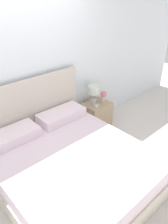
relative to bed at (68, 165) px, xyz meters
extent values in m
plane|color=silver|center=(0.00, 0.92, -0.30)|extent=(12.00, 12.00, 0.00)
cube|color=white|center=(0.00, 0.99, 1.00)|extent=(8.00, 0.06, 2.60)
cube|color=beige|center=(0.00, -0.08, -0.15)|extent=(1.76, 2.00, 0.30)
cube|color=white|center=(0.00, -0.08, 0.12)|extent=(1.72, 1.96, 0.24)
cube|color=beige|center=(0.00, 0.90, 0.32)|extent=(1.80, 0.05, 1.23)
cube|color=white|center=(-0.42, 0.67, 0.31)|extent=(0.74, 0.36, 0.14)
cube|color=white|center=(0.42, 0.67, 0.31)|extent=(0.74, 0.36, 0.14)
cube|color=tan|center=(1.26, 0.71, -0.04)|extent=(0.49, 0.39, 0.51)
sphere|color=#B2AD93|center=(1.26, 0.50, 0.10)|extent=(0.02, 0.02, 0.02)
cylinder|color=beige|center=(1.22, 0.77, 0.25)|extent=(0.11, 0.11, 0.08)
cylinder|color=#B7B29E|center=(1.22, 0.77, 0.35)|extent=(0.02, 0.02, 0.11)
cylinder|color=silver|center=(1.22, 0.77, 0.48)|extent=(0.21, 0.21, 0.14)
cylinder|color=silver|center=(1.41, 0.70, 0.26)|extent=(0.08, 0.08, 0.10)
sphere|color=#E06B7F|center=(1.41, 0.70, 0.35)|extent=(0.11, 0.11, 0.11)
sphere|color=#609356|center=(1.44, 0.70, 0.32)|extent=(0.05, 0.05, 0.05)
cube|color=silver|center=(1.14, 0.61, 0.24)|extent=(0.08, 0.04, 0.06)
cylinder|color=white|center=(1.14, 0.59, 0.24)|extent=(0.05, 0.00, 0.05)
camera|label=1|loc=(-1.30, -1.74, 2.04)|focal=35.00mm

